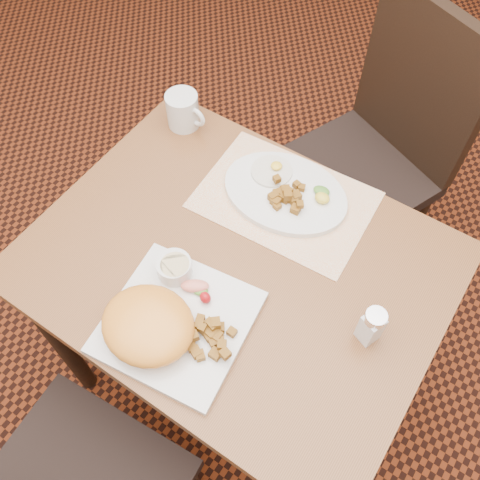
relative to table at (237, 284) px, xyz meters
name	(u,v)px	position (x,y,z in m)	size (l,w,h in m)	color
ground	(238,373)	(0.00, 0.00, -0.64)	(8.00, 8.00, 0.00)	black
table	(237,284)	(0.00, 0.00, 0.00)	(0.90, 0.70, 0.75)	brown
chair_far	(378,146)	(0.06, 0.69, -0.10)	(0.55, 0.56, 0.97)	black
placemat	(285,200)	(0.00, 0.20, 0.11)	(0.40, 0.28, 0.00)	white
plate_square	(178,322)	(-0.02, -0.19, 0.12)	(0.28, 0.28, 0.02)	silver
plate_oval	(285,193)	(0.00, 0.22, 0.12)	(0.30, 0.23, 0.02)	silver
hollandaise_mound	(148,325)	(-0.05, -0.24, 0.16)	(0.19, 0.17, 0.07)	#FA9D30
ramekin	(174,267)	(-0.09, -0.10, 0.15)	(0.07, 0.07, 0.04)	silver
garnish_sq	(198,289)	(-0.02, -0.11, 0.14)	(0.08, 0.06, 0.03)	#387223
fried_egg	(272,170)	(-0.06, 0.25, 0.13)	(0.10, 0.10, 0.02)	white
garnish_ov	(322,195)	(0.08, 0.25, 0.14)	(0.05, 0.05, 0.02)	#387223
salt_shaker	(372,326)	(0.32, 0.00, 0.16)	(0.05, 0.05, 0.10)	white
coffee_mug	(183,111)	(-0.35, 0.27, 0.16)	(0.11, 0.08, 0.09)	silver
home_fries_sq	(210,336)	(0.06, -0.19, 0.14)	(0.11, 0.10, 0.04)	#905D17
home_fries_ov	(287,196)	(0.01, 0.20, 0.14)	(0.10, 0.10, 0.03)	#905D17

